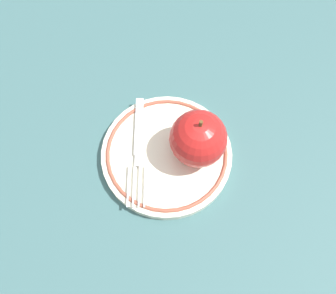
# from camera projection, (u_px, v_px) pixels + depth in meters

# --- Properties ---
(ground_plane) EXTENTS (2.00, 2.00, 0.00)m
(ground_plane) POSITION_uv_depth(u_px,v_px,m) (165.00, 163.00, 0.57)
(ground_plane) COLOR #395E5F
(plate) EXTENTS (0.20, 0.20, 0.02)m
(plate) POSITION_uv_depth(u_px,v_px,m) (168.00, 155.00, 0.57)
(plate) COLOR silver
(plate) RESTS_ON ground_plane
(apple_red_whole) EXTENTS (0.08, 0.08, 0.09)m
(apple_red_whole) POSITION_uv_depth(u_px,v_px,m) (198.00, 139.00, 0.53)
(apple_red_whole) COLOR red
(apple_red_whole) RESTS_ON plate
(fork) EXTENTS (0.18, 0.06, 0.00)m
(fork) POSITION_uv_depth(u_px,v_px,m) (138.00, 147.00, 0.56)
(fork) COLOR silver
(fork) RESTS_ON plate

